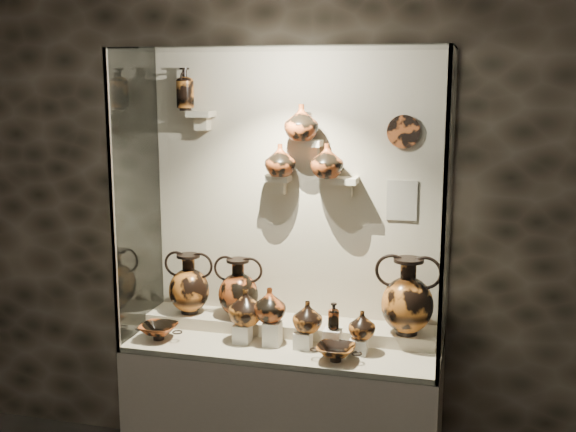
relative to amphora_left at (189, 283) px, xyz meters
The scene contains 36 objects.
wall_back 0.82m from the amphora_left, 15.74° to the left, with size 5.00×0.02×3.20m, color black.
plinth 0.92m from the amphora_left, 13.64° to the right, with size 1.70×0.60×0.80m, color #C2B59C.
front_tier 0.68m from the amphora_left, 13.64° to the right, with size 1.68×0.58×0.03m, color #BBAC91.
rear_tier 0.65m from the amphora_left, ahead, with size 1.70×0.25×0.10m, color #BBAC91.
back_panel 0.82m from the amphora_left, 15.30° to the left, with size 1.70×0.03×1.60m, color #C2B59C.
glass_front 0.92m from the amphora_left, 36.04° to the right, with size 1.70×0.01×1.60m, color white.
glass_left 0.59m from the amphora_left, 147.89° to the right, with size 0.01×0.60×1.60m, color white.
glass_right 1.55m from the amphora_left, ahead, with size 0.01×0.60×1.60m, color white.
glass_top 1.46m from the amphora_left, 13.64° to the right, with size 1.70×0.60×0.01m, color white.
frame_post_left 0.72m from the amphora_left, 117.69° to the right, with size 0.02×0.02×1.60m, color gray.
frame_post_right 1.60m from the amphora_left, 16.81° to the right, with size 0.02×0.02×1.60m, color gray.
pedestal_a 0.48m from the amphora_left, 26.91° to the right, with size 0.09×0.09×0.10m, color silver.
pedestal_b 0.62m from the amphora_left, 19.47° to the right, with size 0.09×0.09×0.13m, color silver.
pedestal_c 0.78m from the amphora_left, 15.17° to the right, with size 0.09×0.09×0.09m, color silver.
pedestal_d 0.93m from the amphora_left, 12.54° to the right, with size 0.09×0.09×0.12m, color silver.
pedestal_e 1.07m from the amphora_left, 10.88° to the right, with size 0.09×0.09×0.08m, color silver.
bracket_ul 0.98m from the amphora_left, 56.81° to the left, with size 0.14×0.12×0.04m, color #C2B59C.
bracket_ca 0.81m from the amphora_left, 10.22° to the left, with size 0.14×0.12×0.04m, color #C2B59C.
bracket_cb 1.09m from the amphora_left, ahead, with size 0.10×0.12×0.04m, color #C2B59C.
bracket_cc 1.09m from the amphora_left, ahead, with size 0.14×0.12×0.04m, color #C2B59C.
amphora_left is the anchor object (origin of this frame).
amphora_mid 0.30m from the amphora_left, ahead, with size 0.28×0.28×0.35m, color #95401A, non-canonical shape.
amphora_right 1.26m from the amphora_left, ahead, with size 0.34×0.34×0.42m, color #AB5D20, non-canonical shape.
jug_a 0.45m from the amphora_left, 24.51° to the right, with size 0.19×0.19×0.20m, color #AB5D20.
jug_b 0.57m from the amphora_left, 18.67° to the right, with size 0.18×0.18×0.18m, color #95401A.
jug_c 0.78m from the amphora_left, 13.70° to the right, with size 0.16×0.16×0.17m, color #AB5D20.
jug_e 1.06m from the amphora_left, ahead, with size 0.14×0.14×0.15m, color #AB5D20.
lekythos_small 0.92m from the amphora_left, 12.50° to the right, with size 0.07×0.07×0.16m, color #95401A, non-canonical shape.
kylix_left 0.35m from the amphora_left, 103.98° to the right, with size 0.26×0.22×0.11m, color #95401A, non-canonical shape.
kylix_right 1.01m from the amphora_left, 19.43° to the right, with size 0.26×0.22×0.10m, color #AB5D20, non-canonical shape.
lekythos_tall 1.13m from the amphora_left, 108.69° to the left, with size 0.11×0.11×0.27m, color #AB5D20, non-canonical shape.
ovoid_vase_a 0.91m from the amphora_left, ahead, with size 0.17×0.17×0.18m, color #95401A.
ovoid_vase_b 1.15m from the amphora_left, ahead, with size 0.19×0.19×0.20m, color #95401A.
ovoid_vase_c 1.09m from the amphora_left, ahead, with size 0.18×0.18×0.19m, color #95401A.
wall_plate 1.50m from the amphora_left, ahead, with size 0.18×0.18×0.02m, color #A84E21.
info_placard 1.31m from the amphora_left, ahead, with size 0.17×0.01×0.22m, color beige.
Camera 1 is at (0.99, -1.42, 2.25)m, focal length 45.00 mm.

